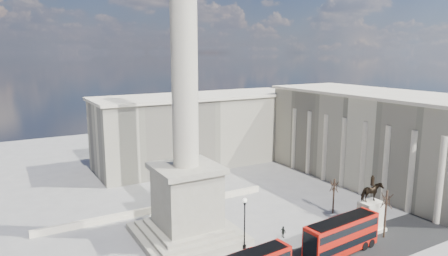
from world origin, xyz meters
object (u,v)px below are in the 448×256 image
pedestrian_walking (319,240)px  red_bus_c (342,235)px  victorian_lamp (245,219)px  nelsons_column (186,151)px  pedestrian_standing (374,223)px  pedestrian_crossing (283,232)px  equestrian_statue (370,212)px

pedestrian_walking → red_bus_c: bearing=-80.3°
victorian_lamp → pedestrian_walking: victorian_lamp is taller
nelsons_column → victorian_lamp: bearing=-53.2°
pedestrian_standing → pedestrian_crossing: size_ratio=0.94×
nelsons_column → pedestrian_walking: bearing=-38.2°
red_bus_c → equestrian_statue: size_ratio=1.40×
pedestrian_walking → pedestrian_crossing: (-2.68, 4.42, 0.05)m
red_bus_c → pedestrian_standing: bearing=11.9°
equestrian_statue → pedestrian_standing: bearing=6.1°
pedestrian_standing → pedestrian_walking: bearing=5.0°
pedestrian_standing → pedestrian_crossing: pedestrian_crossing is taller
pedestrian_walking → pedestrian_standing: 11.34m
pedestrian_walking → pedestrian_crossing: size_ratio=0.94×
victorian_lamp → equestrian_statue: size_ratio=0.84×
nelsons_column → pedestrian_walking: nelsons_column is taller
pedestrian_crossing → victorian_lamp: bearing=78.6°
equestrian_statue → victorian_lamp: bearing=166.7°
red_bus_c → pedestrian_crossing: size_ratio=6.92×
victorian_lamp → equestrian_statue: 19.92m
nelsons_column → victorian_lamp: nelsons_column is taller
nelsons_column → pedestrian_crossing: bearing=-30.6°
nelsons_column → pedestrian_crossing: 18.38m
nelsons_column → equestrian_statue: 28.98m
red_bus_c → victorian_lamp: 13.04m
nelsons_column → pedestrian_walking: size_ratio=30.31×
victorian_lamp → equestrian_statue: (19.35, -4.58, -1.24)m
pedestrian_walking → pedestrian_standing: pedestrian_standing is taller
pedestrian_standing → victorian_lamp: bearing=-7.2°
equestrian_statue → pedestrian_walking: (-10.02, 0.14, -2.22)m
nelsons_column → victorian_lamp: size_ratio=6.86×
equestrian_statue → nelsons_column: bearing=154.7°
nelsons_column → pedestrian_standing: nelsons_column is taller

